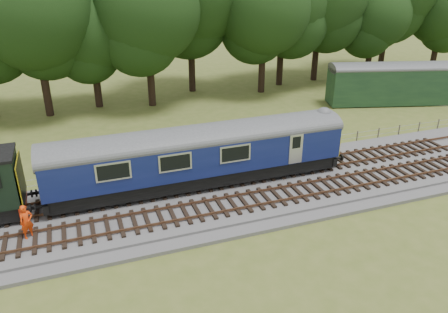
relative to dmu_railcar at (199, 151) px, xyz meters
name	(u,v)px	position (x,y,z in m)	size (l,w,h in m)	color
ground	(234,195)	(1.75, -1.40, -2.61)	(120.00, 120.00, 0.00)	#526224
ballast	(234,192)	(1.75, -1.40, -2.43)	(70.00, 7.00, 0.35)	#4C4C4F
track_north	(226,179)	(1.75, 0.00, -2.19)	(67.20, 2.40, 0.21)	black
track_south	(244,201)	(1.75, -3.00, -2.19)	(67.20, 2.40, 0.21)	black
fence	(211,165)	(1.75, 3.10, -2.61)	(64.00, 0.12, 1.00)	#6B6054
tree_line	(158,97)	(1.75, 20.60, -2.61)	(70.00, 8.00, 18.00)	black
dmu_railcar	(199,151)	(0.00, 0.00, 0.00)	(18.05, 2.86, 3.88)	black
worker	(27,222)	(-9.71, -2.51, -1.35)	(0.66, 0.43, 1.81)	#FF400D
parked_coach	(409,81)	(24.58, 10.23, -0.35)	(15.86, 6.88, 4.01)	#17331F
shed	(411,84)	(26.57, 11.97, -1.31)	(4.11, 4.11, 2.56)	#17331F
caravan	(429,93)	(26.70, 9.62, -1.60)	(4.12, 2.01, 2.01)	#ADADA8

